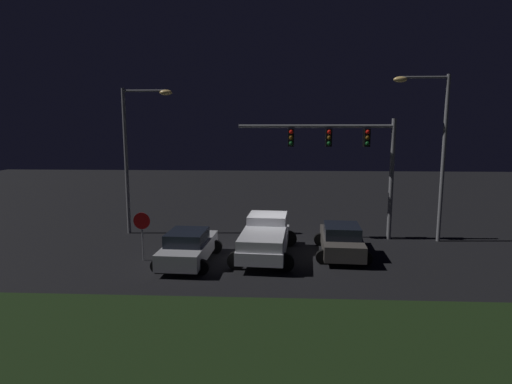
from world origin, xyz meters
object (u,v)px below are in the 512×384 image
Objects in this scene: street_lamp_right at (434,139)px; pickup_truck at (266,235)px; street_lamp_left at (135,143)px; stop_sign at (142,227)px; car_sedan_far at (341,240)px; traffic_signal_gantry at (346,149)px; car_sedan at (188,247)px.

pickup_truck is at bearing -160.43° from street_lamp_right.
street_lamp_left reaches higher than stop_sign.
pickup_truck is 0.68× the size of street_lamp_left.
pickup_truck is 3.61m from car_sedan_far.
pickup_truck is 0.67× the size of traffic_signal_gantry.
pickup_truck is 10.18m from street_lamp_right.
street_lamp_right reaches higher than traffic_signal_gantry.
street_lamp_left is (-10.99, 3.68, 4.43)m from car_sedan_far.
street_lamp_right is 3.90× the size of stop_sign.
stop_sign is at bearing 101.43° from car_sedan_far.
car_sedan_far is 0.54× the size of traffic_signal_gantry.
car_sedan_far is at bearing -81.19° from pickup_truck.
stop_sign is (-9.77, -4.37, -3.34)m from traffic_signal_gantry.
car_sedan_far is 12.41m from street_lamp_left.
stop_sign reaches higher than pickup_truck.
pickup_truck is 6.66m from traffic_signal_gantry.
street_lamp_left reaches higher than car_sedan_far.
street_lamp_right is at bearing -4.07° from traffic_signal_gantry.
traffic_signal_gantry reaches higher than car_sedan.
stop_sign is at bearing -155.89° from traffic_signal_gantry.
car_sedan is 0.54× the size of traffic_signal_gantry.
pickup_truck is 9.37m from street_lamp_left.
car_sedan_far is at bearing 7.96° from stop_sign.
car_sedan_far is at bearing -74.97° from car_sedan.
street_lamp_right reaches higher than pickup_truck.
pickup_truck is 0.64× the size of street_lamp_right.
street_lamp_right is at bearing -3.20° from street_lamp_left.
traffic_signal_gantry is at bearing -56.05° from car_sedan.
pickup_truck is at bearing 98.04° from car_sedan_far.
car_sedan is at bearing -52.52° from street_lamp_left.
traffic_signal_gantry is at bearing 175.93° from street_lamp_right.
stop_sign is (-14.19, -4.06, -3.89)m from street_lamp_right.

